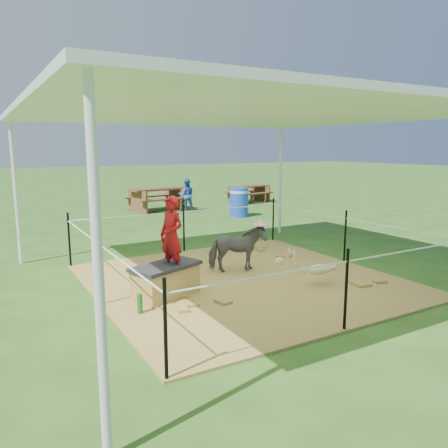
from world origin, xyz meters
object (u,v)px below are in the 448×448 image
trash_barrel (239,202)px  picnic_table_far (249,194)px  foal (320,267)px  picnic_table_near (157,200)px  straw_bale (166,282)px  green_bottle (140,303)px  distant_person (187,195)px  woman (171,229)px  pony (237,249)px

trash_barrel → picnic_table_far: bearing=52.1°
foal → picnic_table_near: size_ratio=0.53×
trash_barrel → picnic_table_near: (-1.77, 2.42, -0.06)m
straw_bale → foal: bearing=-17.2°
green_bottle → picnic_table_far: picnic_table_far is taller
green_bottle → foal: foal is taller
foal → distant_person: distant_person is taller
straw_bale → woman: bearing=-0.0°
woman → distant_person: 8.61m
distant_person → picnic_table_far: bearing=-142.1°
green_bottle → straw_bale: bearing=39.3°
green_bottle → pony: pony is taller
pony → distant_person: bearing=-2.7°
foal → green_bottle: bearing=-177.0°
pony → picnic_table_far: size_ratio=0.61×
green_bottle → foal: (2.82, -0.25, 0.15)m
green_bottle → picnic_table_near: 9.46m
straw_bale → green_bottle: (-0.55, -0.45, -0.08)m
foal → distant_person: 8.57m
straw_bale → distant_person: (3.92, 7.70, 0.31)m
foal → trash_barrel: trash_barrel is taller
woman → pony: size_ratio=1.17×
picnic_table_far → straw_bale: bearing=-138.8°
straw_bale → picnic_table_far: size_ratio=0.59×
straw_bale → woman: size_ratio=0.83×
pony → trash_barrel: size_ratio=1.07×
trash_barrel → woman: bearing=-129.1°
woman → foal: (2.17, -0.70, -0.70)m
trash_barrel → distant_person: bearing=116.9°
picnic_table_near → green_bottle: bearing=-120.2°
pony → picnic_table_far: pony is taller
green_bottle → foal: bearing=-5.1°
trash_barrel → picnic_table_far: (2.26, 2.90, -0.12)m
picnic_table_near → trash_barrel: bearing=-61.3°
pony → picnic_table_near: (1.56, 7.73, -0.04)m
foal → trash_barrel: size_ratio=1.11×
green_bottle → trash_barrel: trash_barrel is taller
foal → picnic_table_far: 10.63m
woman → pony: (1.43, 0.55, -0.57)m
woman → picnic_table_far: 11.24m
green_bottle → picnic_table_near: (3.64, 8.73, 0.23)m
woman → green_bottle: size_ratio=4.32×
straw_bale → picnic_table_near: 8.84m
woman → foal: bearing=51.1°
straw_bale → green_bottle: straw_bale is taller
green_bottle → picnic_table_far: 11.98m
foal → picnic_table_near: picnic_table_near is taller
trash_barrel → straw_bale: bearing=-129.7°
pony → woman: bearing=126.8°
woman → pony: woman is taller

